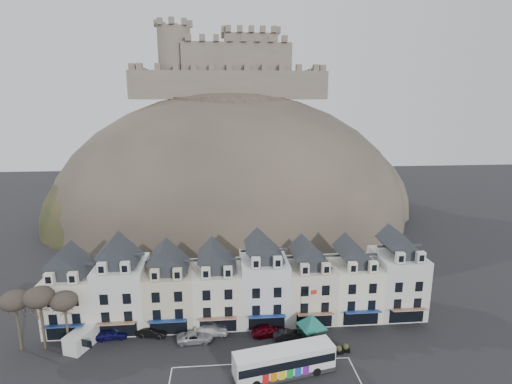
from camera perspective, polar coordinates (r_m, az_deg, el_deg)
coach_bay_markings at (r=50.82m, az=1.33°, el=-25.68°), size 22.00×7.50×0.01m
townhouse_terrace at (r=60.32m, az=-2.04°, el=-13.03°), size 54.40×9.35×11.80m
castle_hill at (r=111.77m, az=-2.92°, el=-3.49°), size 100.00×76.00×68.00m
castle at (r=114.47m, az=-3.69°, el=17.18°), size 50.20×22.20×22.00m
tree_left_far at (r=60.70m, az=-31.22°, el=-13.19°), size 3.61×3.61×8.24m
tree_left_mid at (r=59.32m, az=-28.59°, el=-13.11°), size 3.78×3.78×8.64m
tree_left_near at (r=58.49m, az=-25.74°, el=-13.91°), size 3.43×3.43×7.84m
bus at (r=51.03m, az=4.05°, el=-22.87°), size 12.37×5.20×3.40m
bus_shelter at (r=56.05m, az=7.99°, el=-17.77°), size 6.24×6.24×4.13m
red_buoy at (r=55.65m, az=9.46°, el=-20.62°), size 1.83×1.83×2.17m
flagpole at (r=56.80m, az=7.76°, el=-16.33°), size 1.00×0.30×7.10m
white_van at (r=60.55m, az=-23.41°, el=-18.51°), size 4.03×5.63×2.36m
planter_west at (r=55.96m, az=11.73°, el=-21.21°), size 1.19×0.79×1.12m
planter_east at (r=56.48m, az=12.67°, el=-20.91°), size 1.22×0.79×1.13m
car_navy at (r=60.95m, az=-20.01°, el=-18.44°), size 4.56×2.12×1.51m
car_black at (r=59.85m, az=-14.69°, el=-18.75°), size 4.38×2.28×1.37m
car_silver at (r=57.66m, az=-8.71°, el=-19.80°), size 4.84×2.47×1.33m
car_white at (r=58.77m, az=-6.45°, el=-19.04°), size 4.57×1.89×1.32m
car_maroon at (r=58.23m, az=1.76°, el=-19.17°), size 4.62×2.18×1.53m
car_charcoal at (r=57.71m, az=4.54°, el=-19.68°), size 4.02×1.73×1.29m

